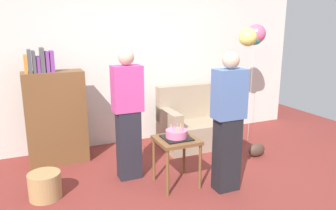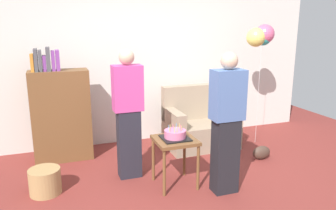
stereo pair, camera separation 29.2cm
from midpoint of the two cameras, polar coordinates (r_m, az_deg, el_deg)
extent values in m
plane|color=maroon|center=(4.00, 6.74, -14.89)|extent=(8.00, 8.00, 0.00)
cube|color=silver|center=(5.45, -2.52, 7.83)|extent=(6.00, 0.10, 2.70)
cube|color=gray|center=(5.33, 7.28, -5.10)|extent=(1.10, 0.70, 0.40)
cube|color=gray|center=(5.43, 6.15, 0.56)|extent=(1.10, 0.16, 0.56)
cube|color=gray|center=(5.04, 2.62, -2.28)|extent=(0.16, 0.70, 0.24)
cube|color=gray|center=(5.46, 11.79, -1.31)|extent=(0.16, 0.70, 0.24)
cube|color=brown|center=(4.88, -16.34, -1.81)|extent=(0.80, 0.36, 1.30)
cube|color=orange|center=(4.73, -20.85, 6.87)|extent=(0.04, 0.19, 0.24)
cube|color=#4C4C51|center=(4.73, -20.27, 7.31)|extent=(0.05, 0.23, 0.30)
cube|color=#4C4C51|center=(4.73, -19.61, 7.25)|extent=(0.04, 0.21, 0.28)
cube|color=#7F3D93|center=(4.73, -18.98, 6.85)|extent=(0.05, 0.18, 0.21)
cube|color=#4C4C51|center=(4.73, -18.37, 7.57)|extent=(0.05, 0.21, 0.32)
cube|color=#7F3D93|center=(4.73, -17.61, 7.33)|extent=(0.05, 0.18, 0.27)
cube|color=#7F3D93|center=(4.73, -16.90, 7.43)|extent=(0.05, 0.20, 0.28)
cube|color=brown|center=(3.93, 3.38, -6.13)|extent=(0.48, 0.48, 0.04)
cylinder|color=brown|center=(3.80, 1.60, -11.76)|extent=(0.04, 0.04, 0.56)
cylinder|color=brown|center=(3.96, 7.38, -10.79)|extent=(0.04, 0.04, 0.56)
cylinder|color=brown|center=(4.16, -0.53, -9.41)|extent=(0.04, 0.04, 0.56)
cylinder|color=brown|center=(4.30, 4.82, -8.64)|extent=(0.04, 0.04, 0.56)
cube|color=black|center=(3.93, 3.38, -5.75)|extent=(0.32, 0.32, 0.02)
cylinder|color=#D66B93|center=(3.91, 3.39, -5.02)|extent=(0.26, 0.26, 0.09)
cylinder|color=#EA668C|center=(3.91, 4.39, -3.86)|extent=(0.01, 0.01, 0.06)
cylinder|color=#F2CC4C|center=(3.94, 4.17, -3.68)|extent=(0.01, 0.01, 0.06)
cylinder|color=#66B2E5|center=(3.95, 3.56, -3.67)|extent=(0.01, 0.01, 0.06)
cylinder|color=#EA668C|center=(3.94, 3.01, -3.74)|extent=(0.01, 0.01, 0.06)
cylinder|color=#F2CC4C|center=(3.92, 2.51, -3.81)|extent=(0.01, 0.01, 0.06)
cylinder|color=#66B2E5|center=(3.89, 2.30, -3.95)|extent=(0.01, 0.01, 0.06)
cylinder|color=#66B2E5|center=(3.86, 2.45, -4.21)|extent=(0.01, 0.01, 0.05)
cylinder|color=#F2CC4C|center=(3.82, 2.48, -4.37)|extent=(0.01, 0.01, 0.05)
cylinder|color=#F2CC4C|center=(3.80, 3.35, -4.33)|extent=(0.01, 0.01, 0.06)
cylinder|color=#F2CC4C|center=(3.82, 3.77, -4.30)|extent=(0.01, 0.01, 0.06)
cylinder|color=#EA668C|center=(3.85, 4.39, -4.16)|extent=(0.01, 0.01, 0.06)
cylinder|color=#F2CC4C|center=(3.88, 4.47, -4.06)|extent=(0.01, 0.01, 0.05)
cube|color=#23232D|center=(4.22, -4.78, -6.72)|extent=(0.28, 0.20, 0.88)
cube|color=#C6428E|center=(4.03, -4.98, 2.93)|extent=(0.36, 0.22, 0.56)
sphere|color=#D1A889|center=(3.97, -5.10, 8.24)|extent=(0.19, 0.19, 0.19)
cube|color=black|center=(3.92, 12.00, -8.65)|extent=(0.28, 0.20, 0.88)
cube|color=#4C6BA3|center=(3.71, 12.55, 1.70)|extent=(0.36, 0.22, 0.56)
sphere|color=#D1A889|center=(3.65, 12.86, 7.46)|extent=(0.19, 0.19, 0.19)
cylinder|color=#A88451|center=(4.11, -18.59, -12.43)|extent=(0.36, 0.36, 0.30)
ellipsoid|color=#473328|center=(5.06, 17.48, -7.89)|extent=(0.28, 0.14, 0.20)
cylinder|color=silver|center=(5.53, 16.82, 1.59)|extent=(0.00, 0.00, 1.60)
sphere|color=#2DADA8|center=(5.53, 17.64, 11.11)|extent=(0.26, 0.26, 0.26)
sphere|color=#D65B84|center=(5.54, 17.88, 11.61)|extent=(0.30, 0.30, 0.30)
sphere|color=#E5D666|center=(5.45, 16.51, 11.18)|extent=(0.30, 0.30, 0.30)
camera|label=1|loc=(0.15, -87.93, 0.51)|focal=35.21mm
camera|label=2|loc=(0.15, 92.07, -0.51)|focal=35.21mm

